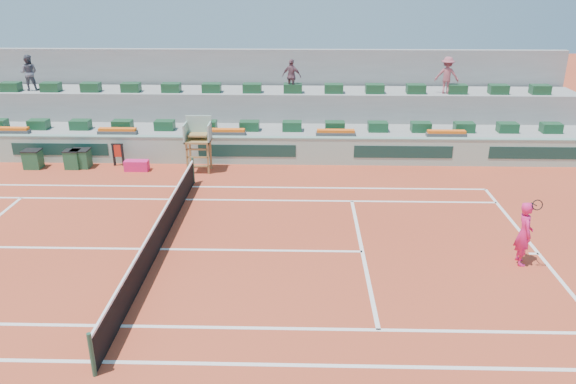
% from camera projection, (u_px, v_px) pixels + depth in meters
% --- Properties ---
extents(ground, '(90.00, 90.00, 0.00)m').
position_uv_depth(ground, '(160.00, 249.00, 17.75)').
color(ground, '#AD3A21').
rests_on(ground, ground).
extents(seating_tier_lower, '(36.00, 4.00, 1.20)m').
position_uv_depth(seating_tier_lower, '(211.00, 137.00, 27.47)').
color(seating_tier_lower, '#959593').
rests_on(seating_tier_lower, ground).
extents(seating_tier_upper, '(36.00, 2.40, 2.60)m').
position_uv_depth(seating_tier_upper, '(215.00, 115.00, 28.70)').
color(seating_tier_upper, '#959593').
rests_on(seating_tier_upper, ground).
extents(stadium_back_wall, '(36.00, 0.40, 4.40)m').
position_uv_depth(stadium_back_wall, '(219.00, 91.00, 29.85)').
color(stadium_back_wall, '#959593').
rests_on(stadium_back_wall, ground).
extents(player_bag, '(1.03, 0.46, 0.46)m').
position_uv_depth(player_bag, '(137.00, 166.00, 24.61)').
color(player_bag, '#E91E6D').
rests_on(player_bag, ground).
extents(spectator_left, '(0.92, 0.76, 1.75)m').
position_uv_depth(spectator_left, '(29.00, 73.00, 27.79)').
color(spectator_left, '#525360').
rests_on(spectator_left, seating_tier_upper).
extents(spectator_mid, '(1.04, 0.70, 1.64)m').
position_uv_depth(spectator_mid, '(292.00, 76.00, 27.15)').
color(spectator_mid, '#774F5B').
rests_on(spectator_mid, seating_tier_upper).
extents(spectator_right, '(1.26, 0.90, 1.76)m').
position_uv_depth(spectator_right, '(447.00, 75.00, 27.08)').
color(spectator_right, '#A1505B').
rests_on(spectator_right, seating_tier_upper).
extents(court_lines, '(23.89, 11.09, 0.01)m').
position_uv_depth(court_lines, '(160.00, 249.00, 17.75)').
color(court_lines, white).
rests_on(court_lines, ground).
extents(tennis_net, '(0.10, 11.97, 1.10)m').
position_uv_depth(tennis_net, '(158.00, 234.00, 17.56)').
color(tennis_net, black).
rests_on(tennis_net, ground).
extents(advertising_hoarding, '(36.00, 0.34, 1.26)m').
position_uv_depth(advertising_hoarding, '(204.00, 150.00, 25.41)').
color(advertising_hoarding, '#93B9A6').
rests_on(advertising_hoarding, ground).
extents(umpire_chair, '(1.10, 0.90, 2.40)m').
position_uv_depth(umpire_chair, '(198.00, 137.00, 24.14)').
color(umpire_chair, olive).
rests_on(umpire_chair, ground).
extents(seat_row_lower, '(32.90, 0.60, 0.44)m').
position_uv_depth(seat_row_lower, '(207.00, 125.00, 26.33)').
color(seat_row_lower, '#174526').
rests_on(seat_row_lower, seating_tier_lower).
extents(seat_row_upper, '(32.90, 0.60, 0.44)m').
position_uv_depth(seat_row_upper, '(212.00, 88.00, 27.58)').
color(seat_row_upper, '#174526').
rests_on(seat_row_upper, seating_tier_upper).
extents(flower_planters, '(26.80, 0.36, 0.28)m').
position_uv_depth(flower_planters, '(172.00, 132.00, 25.65)').
color(flower_planters, '#4C4C4C').
rests_on(flower_planters, seating_tier_lower).
extents(drink_cooler_a, '(0.79, 0.68, 0.84)m').
position_uv_depth(drink_cooler_a, '(81.00, 158.00, 24.92)').
color(drink_cooler_a, '#1A4F2F').
rests_on(drink_cooler_a, ground).
extents(drink_cooler_b, '(0.67, 0.58, 0.84)m').
position_uv_depth(drink_cooler_b, '(73.00, 159.00, 24.81)').
color(drink_cooler_b, '#1A4F2F').
rests_on(drink_cooler_b, ground).
extents(drink_cooler_c, '(0.75, 0.65, 0.84)m').
position_uv_depth(drink_cooler_c, '(33.00, 159.00, 24.85)').
color(drink_cooler_c, '#1A4F2F').
rests_on(drink_cooler_c, ground).
extents(towel_rack, '(0.53, 0.09, 1.03)m').
position_uv_depth(towel_rack, '(118.00, 153.00, 25.09)').
color(towel_rack, black).
rests_on(towel_rack, ground).
extents(tennis_player, '(0.52, 0.94, 2.28)m').
position_uv_depth(tennis_player, '(524.00, 233.00, 16.57)').
color(tennis_player, '#E91E6D').
rests_on(tennis_player, ground).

